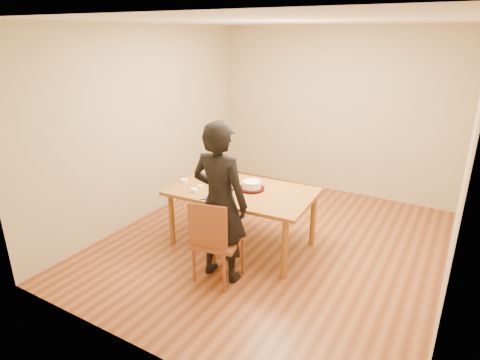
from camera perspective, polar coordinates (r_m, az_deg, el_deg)
The scene contains 16 objects.
room_shell at distance 5.10m, azimuth 6.77°, elevation 6.15°, with size 4.00×4.50×2.70m.
dining_table at distance 4.96m, azimuth 0.29°, elevation -1.67°, with size 1.75×1.04×0.04m, color brown.
dining_chair at distance 4.41m, azimuth -3.11°, elevation -8.68°, with size 0.46×0.46×0.04m, color brown.
cake_plate at distance 4.96m, azimuth 1.66°, elevation -1.22°, with size 0.32×0.32×0.02m, color red.
cake at distance 4.95m, azimuth 1.66°, elevation -0.69°, with size 0.24×0.24×0.07m, color white.
frosting_dome at distance 4.93m, azimuth 1.67°, elevation -0.14°, with size 0.23×0.23×0.03m, color white.
frosting_tub at distance 4.73m, azimuth -2.88°, elevation -1.93°, with size 0.10×0.10×0.09m, color white.
frosting_lid at distance 4.72m, azimuth -4.49°, elevation -2.57°, with size 0.10×0.10×0.01m, color #172E97.
frosting_dollop at distance 4.71m, azimuth -4.50°, elevation -2.43°, with size 0.04×0.04×0.02m, color white.
ramekin_green at distance 4.91m, azimuth -6.51°, elevation -1.49°, with size 0.09×0.09×0.04m, color white.
ramekin_yellow at distance 5.03m, azimuth -5.68°, elevation -0.97°, with size 0.07×0.07×0.04m, color white.
ramekin_multi at distance 5.24m, azimuth -7.92°, elevation -0.10°, with size 0.09×0.09×0.04m, color white.
candy_box_pink at distance 5.48m, azimuth -2.85°, elevation 0.85°, with size 0.13×0.06×0.02m, color #DB3381.
candy_box_green at distance 5.48m, azimuth -2.87°, elevation 1.06°, with size 0.12×0.06×0.02m, color green.
spatula at distance 4.69m, azimuth -4.69°, elevation -2.72°, with size 0.16×0.01×0.01m, color black.
person at distance 4.25m, azimuth -2.89°, elevation -3.24°, with size 0.65×0.43×1.78m, color black.
Camera 1 is at (1.96, -4.20, 2.59)m, focal length 30.00 mm.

